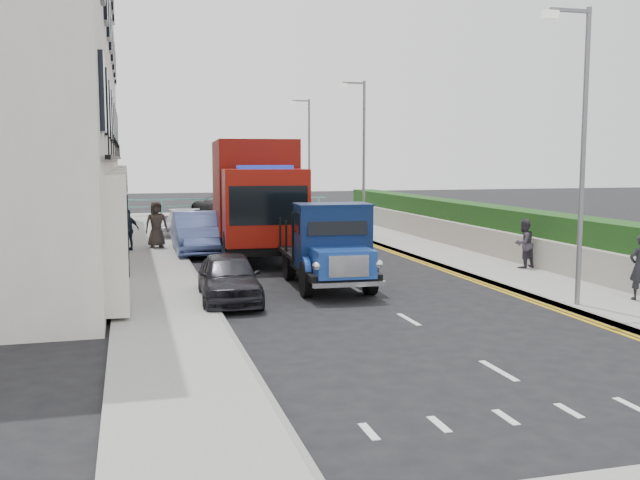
{
  "coord_description": "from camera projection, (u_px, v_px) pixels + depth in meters",
  "views": [
    {
      "loc": [
        -5.96,
        -16.52,
        3.56
      ],
      "look_at": [
        -1.03,
        1.8,
        1.4
      ],
      "focal_mm": 40.0,
      "sensor_mm": 36.0,
      "label": 1
    }
  ],
  "objects": [
    {
      "name": "ground",
      "position": [
        378.0,
        302.0,
        17.79
      ],
      "size": [
        120.0,
        120.0,
        0.0
      ],
      "primitive_type": "plane",
      "color": "black",
      "rests_on": "ground"
    },
    {
      "name": "pavement_west",
      "position": [
        153.0,
        259.0,
        25.07
      ],
      "size": [
        2.4,
        38.0,
        0.12
      ],
      "primitive_type": "cube",
      "color": "gray",
      "rests_on": "ground"
    },
    {
      "name": "pavement_east",
      "position": [
        428.0,
        249.0,
        27.79
      ],
      "size": [
        2.6,
        38.0,
        0.12
      ],
      "primitive_type": "cube",
      "color": "gray",
      "rests_on": "ground"
    },
    {
      "name": "promenade",
      "position": [
        225.0,
        214.0,
        45.61
      ],
      "size": [
        30.0,
        2.5,
        0.12
      ],
      "primitive_type": "cube",
      "color": "gray",
      "rests_on": "ground"
    },
    {
      "name": "sea_plane",
      "position": [
        186.0,
        193.0,
        75.35
      ],
      "size": [
        120.0,
        120.0,
        0.0
      ],
      "primitive_type": "plane",
      "color": "slate",
      "rests_on": "ground"
    },
    {
      "name": "terrace_west",
      "position": [
        29.0,
        63.0,
        27.0
      ],
      "size": [
        6.31,
        30.2,
        14.25
      ],
      "color": "silver",
      "rests_on": "ground"
    },
    {
      "name": "garden_east",
      "position": [
        473.0,
        227.0,
        28.19
      ],
      "size": [
        1.45,
        28.0,
        1.75
      ],
      "color": "#B2AD9E",
      "rests_on": "ground"
    },
    {
      "name": "seafront_railing",
      "position": [
        227.0,
        207.0,
        44.78
      ],
      "size": [
        13.0,
        0.08,
        1.11
      ],
      "color": "#59B2A5",
      "rests_on": "ground"
    },
    {
      "name": "lamp_near",
      "position": [
        579.0,
        140.0,
        16.5
      ],
      "size": [
        1.23,
        0.18,
        7.0
      ],
      "color": "slate",
      "rests_on": "ground"
    },
    {
      "name": "lamp_mid",
      "position": [
        361.0,
        149.0,
        31.85
      ],
      "size": [
        1.23,
        0.18,
        7.0
      ],
      "color": "slate",
      "rests_on": "ground"
    },
    {
      "name": "lamp_far",
      "position": [
        307.0,
        151.0,
        41.44
      ],
      "size": [
        1.23,
        0.18,
        7.0
      ],
      "color": "slate",
      "rests_on": "ground"
    },
    {
      "name": "bedford_lorry",
      "position": [
        331.0,
        251.0,
        19.29
      ],
      "size": [
        2.22,
        5.06,
        2.34
      ],
      "rotation": [
        0.0,
        0.0,
        -0.05
      ],
      "color": "black",
      "rests_on": "ground"
    },
    {
      "name": "red_lorry",
      "position": [
        255.0,
        194.0,
        26.32
      ],
      "size": [
        3.32,
        8.28,
        4.24
      ],
      "rotation": [
        0.0,
        0.0,
        -0.07
      ],
      "color": "black",
      "rests_on": "ground"
    },
    {
      "name": "parked_car_front",
      "position": [
        229.0,
        278.0,
        17.75
      ],
      "size": [
        1.64,
        3.7,
        1.24
      ],
      "primitive_type": "imported",
      "rotation": [
        0.0,
        0.0,
        -0.05
      ],
      "color": "black",
      "rests_on": "ground"
    },
    {
      "name": "parked_car_mid",
      "position": [
        197.0,
        233.0,
        26.87
      ],
      "size": [
        1.66,
        4.77,
        1.57
      ],
      "primitive_type": "imported",
      "rotation": [
        0.0,
        0.0,
        0.0
      ],
      "color": "#5168AE",
      "rests_on": "ground"
    },
    {
      "name": "parked_car_rear",
      "position": [
        183.0,
        224.0,
        32.56
      ],
      "size": [
        2.24,
        4.4,
        1.22
      ],
      "primitive_type": "imported",
      "rotation": [
        0.0,
        0.0,
        -0.13
      ],
      "color": "silver",
      "rests_on": "ground"
    },
    {
      "name": "seafront_car_left",
      "position": [
        224.0,
        206.0,
        42.19
      ],
      "size": [
        3.99,
        6.03,
        1.54
      ],
      "primitive_type": "imported",
      "rotation": [
        0.0,
        0.0,
        3.42
      ],
      "color": "black",
      "rests_on": "ground"
    },
    {
      "name": "seafront_car_right",
      "position": [
        284.0,
        212.0,
        38.06
      ],
      "size": [
        2.16,
        4.46,
        1.47
      ],
      "primitive_type": "imported",
      "rotation": [
        0.0,
        0.0,
        -0.1
      ],
      "color": "#9D9DA1",
      "rests_on": "ground"
    },
    {
      "name": "pedestrian_east_near",
      "position": [
        640.0,
        267.0,
        17.42
      ],
      "size": [
        0.61,
        0.42,
        1.63
      ],
      "primitive_type": "imported",
      "rotation": [
        0.0,
        0.0,
        3.08
      ],
      "color": "black",
      "rests_on": "pavement_east"
    },
    {
      "name": "pedestrian_east_far",
      "position": [
        524.0,
        244.0,
        22.54
      ],
      "size": [
        0.91,
        0.81,
        1.56
      ],
      "primitive_type": "imported",
      "rotation": [
        0.0,
        0.0,
        3.49
      ],
      "color": "#37313D",
      "rests_on": "pavement_east"
    },
    {
      "name": "pedestrian_west_near",
      "position": [
        128.0,
        230.0,
        26.82
      ],
      "size": [
        0.98,
        0.83,
        1.57
      ],
      "primitive_type": "imported",
      "rotation": [
        0.0,
        0.0,
        3.74
      ],
      "color": "black",
      "rests_on": "pavement_west"
    },
    {
      "name": "pedestrian_west_far",
      "position": [
        156.0,
        224.0,
        27.71
      ],
      "size": [
        0.98,
        0.73,
        1.82
      ],
      "primitive_type": "imported",
      "rotation": [
        0.0,
        0.0,
        0.18
      ],
      "color": "#393029",
      "rests_on": "pavement_west"
    }
  ]
}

